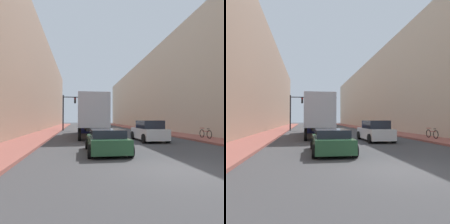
% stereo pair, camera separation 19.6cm
% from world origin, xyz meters
% --- Properties ---
extents(ground_plane, '(200.00, 200.00, 0.00)m').
position_xyz_m(ground_plane, '(0.00, 0.00, 0.00)').
color(ground_plane, '#424244').
extents(sidewalk_right, '(2.91, 80.00, 0.15)m').
position_xyz_m(sidewalk_right, '(7.38, 30.00, 0.07)').
color(sidewalk_right, '#9E564C').
rests_on(sidewalk_right, ground).
extents(sidewalk_left, '(2.91, 80.00, 0.15)m').
position_xyz_m(sidewalk_left, '(-7.38, 30.00, 0.07)').
color(sidewalk_left, '#9E564C').
rests_on(sidewalk_left, ground).
extents(building_right, '(6.00, 80.00, 13.38)m').
position_xyz_m(building_right, '(11.83, 30.00, 6.69)').
color(building_right, beige).
rests_on(building_right, ground).
extents(building_left, '(6.00, 80.00, 15.49)m').
position_xyz_m(building_left, '(-11.83, 30.00, 7.74)').
color(building_left, '#997A66').
rests_on(building_left, ground).
extents(semi_truck, '(2.57, 12.43, 3.97)m').
position_xyz_m(semi_truck, '(-2.22, 15.99, 2.27)').
color(semi_truck, '#B2B7C1').
rests_on(semi_truck, ground).
extents(sedan_car, '(2.14, 4.47, 1.26)m').
position_xyz_m(sedan_car, '(-1.99, 4.32, 0.62)').
color(sedan_car, '#234C2D').
rests_on(sedan_car, ground).
extents(suv_car, '(2.11, 4.62, 1.69)m').
position_xyz_m(suv_car, '(2.28, 9.96, 0.80)').
color(suv_car, silver).
rests_on(suv_car, ground).
extents(traffic_signal_gantry, '(7.37, 0.35, 5.52)m').
position_xyz_m(traffic_signal_gantry, '(-3.63, 27.25, 4.01)').
color(traffic_signal_gantry, black).
rests_on(traffic_signal_gantry, ground).
extents(parked_bicycle, '(0.44, 1.82, 0.86)m').
position_xyz_m(parked_bicycle, '(7.46, 10.17, 0.53)').
color(parked_bicycle, black).
rests_on(parked_bicycle, sidewalk_right).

